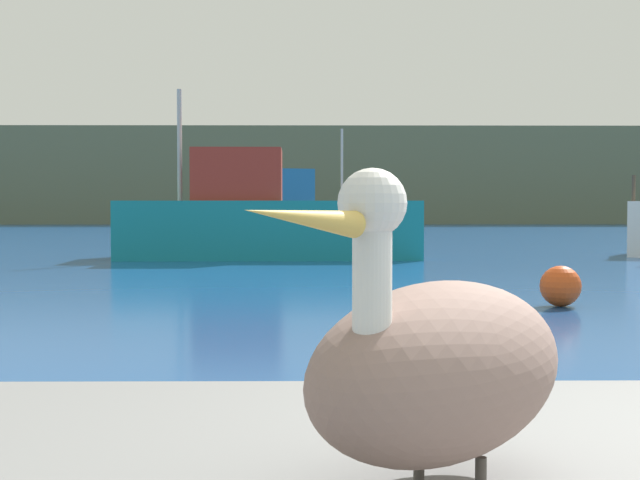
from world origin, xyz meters
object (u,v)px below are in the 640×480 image
Objects in this scene: fishing_boat_orange at (304,211)px; mooring_buoy at (561,286)px; fishing_boat_teal at (264,220)px; pelican at (439,366)px.

fishing_boat_orange reaches higher than mooring_buoy.
mooring_buoy is (4.55, -10.68, -0.69)m from fishing_boat_teal.
mooring_buoy is (3.03, 9.65, -0.69)m from pelican.
pelican is 20.39m from fishing_boat_teal.
pelican is 10.14m from mooring_buoy.
fishing_boat_teal is at bearing 113.07° from mooring_buoy.
pelican is 2.29× the size of mooring_buoy.
fishing_boat_teal reaches higher than pelican.
fishing_boat_orange is at bearing -93.20° from fishing_boat_teal.
fishing_boat_orange is at bearing 96.80° from mooring_buoy.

